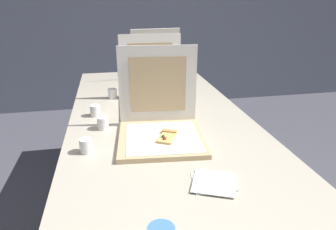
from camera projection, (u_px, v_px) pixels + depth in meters
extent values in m
cube|color=slate|center=(126.00, 2.00, 3.60)|extent=(10.00, 0.10, 2.60)
cube|color=#BCB29E|center=(159.00, 117.00, 1.68)|extent=(0.97, 2.13, 0.03)
cylinder|color=#38383D|center=(95.00, 119.00, 2.66)|extent=(0.04, 0.04, 0.72)
cylinder|color=#38383D|center=(185.00, 112.00, 2.80)|extent=(0.04, 0.04, 0.72)
cube|color=tan|center=(161.00, 139.00, 1.37)|extent=(0.42, 0.42, 0.02)
cube|color=silver|center=(163.00, 137.00, 1.36)|extent=(0.35, 0.35, 0.00)
cube|color=white|center=(158.00, 85.00, 1.48)|extent=(0.38, 0.05, 0.38)
cube|color=tan|center=(158.00, 85.00, 1.47)|extent=(0.27, 0.03, 0.28)
cube|color=#E0B266|center=(167.00, 138.00, 1.35)|extent=(0.11, 0.13, 0.01)
cube|color=tan|center=(170.00, 132.00, 1.40)|extent=(0.07, 0.05, 0.02)
sphere|color=red|center=(165.00, 138.00, 1.32)|extent=(0.02, 0.02, 0.02)
sphere|color=#2D6628|center=(163.00, 136.00, 1.34)|extent=(0.02, 0.02, 0.02)
cube|color=tan|center=(154.00, 106.00, 1.77)|extent=(0.40, 0.40, 0.02)
cube|color=silver|center=(155.00, 105.00, 1.76)|extent=(0.37, 0.37, 0.00)
cube|color=white|center=(150.00, 65.00, 1.88)|extent=(0.38, 0.04, 0.38)
cube|color=tan|center=(150.00, 66.00, 1.88)|extent=(0.28, 0.02, 0.28)
cylinder|color=white|center=(152.00, 99.00, 1.77)|extent=(0.03, 0.03, 0.00)
cylinder|color=white|center=(153.00, 101.00, 1.78)|extent=(0.01, 0.00, 0.03)
cylinder|color=white|center=(151.00, 101.00, 1.78)|extent=(0.00, 0.00, 0.03)
cylinder|color=white|center=(151.00, 102.00, 1.77)|extent=(0.00, 0.00, 0.03)
cube|color=tan|center=(160.00, 81.00, 2.29)|extent=(0.43, 0.43, 0.02)
cube|color=silver|center=(159.00, 80.00, 2.29)|extent=(0.35, 0.35, 0.00)
cube|color=white|center=(154.00, 52.00, 2.34)|extent=(0.39, 0.15, 0.37)
cube|color=tan|center=(154.00, 52.00, 2.34)|extent=(0.28, 0.11, 0.27)
cylinder|color=white|center=(160.00, 77.00, 2.24)|extent=(0.03, 0.03, 0.00)
cylinder|color=white|center=(161.00, 79.00, 2.25)|extent=(0.01, 0.00, 0.03)
cylinder|color=white|center=(159.00, 79.00, 2.25)|extent=(0.01, 0.00, 0.03)
cylinder|color=white|center=(159.00, 79.00, 2.24)|extent=(0.01, 0.00, 0.03)
cylinder|color=white|center=(95.00, 111.00, 1.66)|extent=(0.06, 0.06, 0.06)
cylinder|color=white|center=(103.00, 123.00, 1.49)|extent=(0.06, 0.06, 0.06)
cylinder|color=white|center=(112.00, 94.00, 1.94)|extent=(0.06, 0.06, 0.06)
cylinder|color=white|center=(86.00, 146.00, 1.27)|extent=(0.06, 0.06, 0.06)
cube|color=white|center=(212.00, 183.00, 1.07)|extent=(0.15, 0.15, 0.00)
cube|color=white|center=(218.00, 181.00, 1.07)|extent=(0.13, 0.13, 0.00)
cube|color=white|center=(214.00, 182.00, 1.06)|extent=(0.19, 0.19, 0.00)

